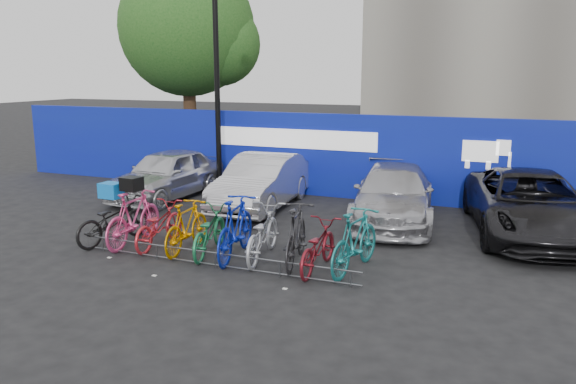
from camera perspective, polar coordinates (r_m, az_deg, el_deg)
The scene contains 21 objects.
ground at distance 11.13m, azimuth -5.84°, elevation -6.65°, with size 100.00×100.00×0.00m, color black.
hoarding at distance 16.25m, azimuth 3.97°, elevation 3.75°, with size 22.00×0.18×2.40m.
tree at distance 22.68m, azimuth -9.63°, elevation 15.79°, with size 5.40×5.20×7.80m.
lamppost at distance 16.81m, azimuth -7.23°, elevation 11.04°, with size 0.25×0.50×6.11m.
bike_rack at distance 10.58m, azimuth -7.38°, elevation -6.77°, with size 5.60×0.03×0.30m.
car_0 at distance 16.42m, azimuth -12.19°, elevation 1.82°, with size 1.66×4.13×1.41m, color silver.
car_1 at distance 14.92m, azimuth -2.69°, elevation 1.04°, with size 1.48×4.25×1.40m, color #B9B8BD.
car_2 at distance 13.81m, azimuth 10.68°, elevation -0.24°, with size 1.85×4.55×1.32m, color #ABAAAF.
car_3 at distance 13.46m, azimuth 23.35°, elevation -1.14°, with size 2.35×5.10×1.42m, color black.
bike_0 at distance 12.45m, azimuth -17.34°, elevation -2.76°, with size 0.65×1.86×0.98m, color black.
bike_1 at distance 12.17m, azimuth -15.41°, elevation -2.53°, with size 0.55×1.94×1.17m, color #E94485.
bike_2 at distance 11.93m, azimuth -13.01°, elevation -3.30°, with size 0.61×1.75×0.92m, color red.
bike_3 at distance 11.48m, azimuth -10.25°, elevation -3.47°, with size 0.49×1.73×1.04m, color #CF7E00.
bike_4 at distance 11.25m, azimuth -8.03°, elevation -3.95°, with size 0.63×1.82×0.95m, color #1C7542.
bike_5 at distance 10.92m, azimuth -5.35°, elevation -3.64°, with size 0.57×2.03×1.22m, color #0C20A6.
bike_6 at distance 10.88m, azimuth -2.65°, elevation -4.22°, with size 0.68×1.94×1.02m, color #A9ABB1.
bike_7 at distance 10.54m, azimuth 0.82°, elevation -4.38°, with size 0.54×1.92×1.15m, color #28272A.
bike_8 at distance 10.26m, azimuth 3.01°, elevation -5.57°, with size 0.60×1.73×0.91m, color maroon.
bike_9 at distance 10.23m, azimuth 6.83°, elevation -4.96°, with size 0.54×1.93×1.16m, color #187172.
cargo_crate at distance 12.31m, azimuth -17.53°, elevation 0.16°, with size 0.44×0.34×0.31m, color blue.
cargo_topcase at distance 12.01m, azimuth -15.60°, elevation 0.81°, with size 0.38×0.34×0.28m, color black.
Camera 1 is at (4.96, -9.30, 3.58)m, focal length 35.00 mm.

